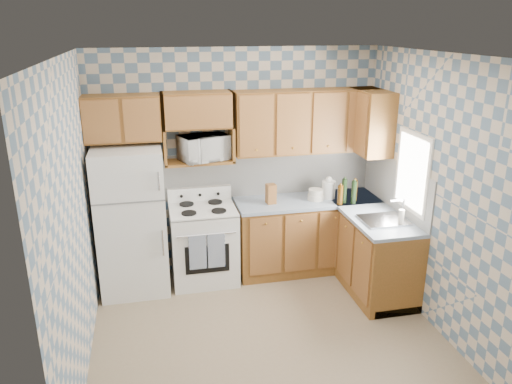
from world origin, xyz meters
TOP-DOWN VIEW (x-y plane):
  - floor at (0.00, 0.00)m, footprint 3.40×3.40m
  - back_wall at (0.00, 1.60)m, footprint 3.40×0.02m
  - right_wall at (1.70, 0.00)m, footprint 0.02×3.20m
  - backsplash_back at (0.40, 1.59)m, footprint 2.60×0.02m
  - backsplash_right at (1.69, 0.80)m, footprint 0.02×1.60m
  - refrigerator at (-1.27, 1.25)m, footprint 0.75×0.70m
  - stove_body at (-0.47, 1.28)m, footprint 0.76×0.65m
  - cooktop at (-0.47, 1.28)m, footprint 0.76×0.65m
  - backguard at (-0.47, 1.55)m, footprint 0.76×0.08m
  - dish_towel_left at (-0.58, 0.93)m, footprint 0.19×0.02m
  - dish_towel_right at (-0.37, 0.93)m, footprint 0.19×0.02m
  - base_cabinets_back at (0.82, 1.30)m, footprint 1.75×0.60m
  - base_cabinets_right at (1.40, 0.80)m, footprint 0.60×1.60m
  - countertop_back at (0.82, 1.30)m, footprint 1.77×0.63m
  - countertop_right at (1.40, 0.80)m, footprint 0.63×1.60m
  - upper_cabinets_back at (0.82, 1.44)m, footprint 1.75×0.33m
  - upper_cabinets_fridge at (-1.29, 1.44)m, footprint 0.82×0.33m
  - upper_cabinets_right at (1.53, 1.25)m, footprint 0.33×0.70m
  - microwave_shelf at (-0.47, 1.44)m, footprint 0.80×0.33m
  - microwave at (-0.41, 1.43)m, footprint 0.62×0.52m
  - sink at (1.40, 0.45)m, footprint 0.48×0.40m
  - window at (1.69, 0.45)m, footprint 0.02×0.66m
  - bottle_0 at (1.20, 1.09)m, footprint 0.06×0.06m
  - bottle_1 at (1.30, 1.04)m, footprint 0.06×0.06m
  - bottle_2 at (1.35, 1.13)m, footprint 0.06×0.06m
  - bottle_3 at (1.13, 1.04)m, footprint 0.06×0.06m
  - knife_block at (0.34, 1.26)m, footprint 0.12×0.12m
  - electric_kettle at (1.08, 1.29)m, footprint 0.17×0.17m
  - food_containers at (0.90, 1.26)m, footprint 0.20×0.20m
  - soap_bottle at (1.52, 0.31)m, footprint 0.06×0.06m

SIDE VIEW (x-z plane):
  - floor at x=0.00m, z-range 0.00..0.00m
  - base_cabinets_back at x=0.82m, z-range 0.00..0.88m
  - base_cabinets_right at x=1.40m, z-range 0.00..0.88m
  - stove_body at x=-0.47m, z-range 0.00..0.90m
  - dish_towel_left at x=-0.58m, z-range 0.32..0.73m
  - dish_towel_right at x=-0.37m, z-range 0.32..0.73m
  - refrigerator at x=-1.27m, z-range 0.00..1.68m
  - countertop_back at x=0.82m, z-range 0.88..0.92m
  - countertop_right at x=1.40m, z-range 0.88..0.92m
  - cooktop at x=-0.47m, z-range 0.89..0.92m
  - sink at x=1.40m, z-range 0.91..0.94m
  - food_containers at x=0.90m, z-range 0.92..1.05m
  - backguard at x=-0.47m, z-range 0.92..1.08m
  - soap_bottle at x=1.52m, z-range 0.92..1.09m
  - electric_kettle at x=1.08m, z-range 0.92..1.13m
  - bottle_3 at x=1.13m, z-range 0.92..1.15m
  - knife_block at x=0.34m, z-range 0.92..1.16m
  - bottle_2 at x=1.35m, z-range 0.92..1.17m
  - bottle_1 at x=1.30m, z-range 0.92..1.19m
  - bottle_0 at x=1.20m, z-range 0.92..1.21m
  - backsplash_back at x=0.40m, z-range 0.92..1.48m
  - backsplash_right at x=1.69m, z-range 0.92..1.48m
  - back_wall at x=0.00m, z-range 0.00..2.70m
  - right_wall at x=1.70m, z-range 0.00..2.70m
  - microwave_shelf at x=-0.47m, z-range 1.42..1.45m
  - window at x=1.69m, z-range 1.02..1.88m
  - microwave at x=-0.41m, z-range 1.45..1.74m
  - upper_cabinets_back at x=0.82m, z-range 1.48..2.22m
  - upper_cabinets_right at x=1.53m, z-range 1.48..2.22m
  - upper_cabinets_fridge at x=-1.29m, z-range 1.72..2.22m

